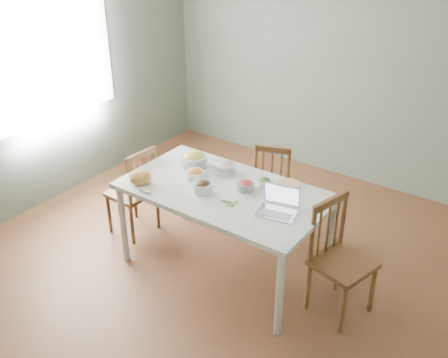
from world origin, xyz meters
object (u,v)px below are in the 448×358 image
Objects in this scene: chair_left at (132,190)px; bread_boule at (140,177)px; dining_table at (224,230)px; chair_far at (268,194)px; bowl_squash at (194,159)px; chair_right at (344,261)px; laptop at (277,203)px.

bread_boule reaches higher than chair_left.
dining_table is 0.74m from chair_far.
chair_left is at bearing -178.42° from dining_table.
chair_far is 0.94× the size of chair_left.
bowl_squash reaches higher than dining_table.
chair_left is at bearing -165.60° from chair_far.
chair_right is at bearing -50.91° from chair_far.
laptop reaches higher than chair_left.
chair_far is at bearing 126.82° from chair_left.
chair_right reaches higher than chair_far.
chair_far is (0.01, 0.73, 0.02)m from dining_table.
dining_table is at bearing 159.77° from laptop.
chair_far is 0.89× the size of chair_right.
bowl_squash is at bearing 72.05° from bread_boule.
bowl_squash is 1.08m from laptop.
chair_right is at bearing 5.92° from laptop.
laptop reaches higher than bowl_squash.
chair_right reaches higher than chair_left.
chair_left is at bearing 107.68° from chair_right.
laptop is (0.55, -0.82, 0.49)m from chair_far.
dining_table is at bearing 27.29° from bread_boule.
bowl_squash is at bearing 112.08° from chair_left.
chair_left is at bearing 146.11° from bread_boule.
bread_boule is 0.78× the size of bowl_squash.
chair_right is at bearing 4.65° from dining_table.
bread_boule is (-0.65, -0.34, 0.48)m from dining_table.
chair_far reaches higher than dining_table.
dining_table is at bearing -110.85° from chair_far.
dining_table is 0.77m from laptop.
chair_right is 3.30× the size of laptop.
laptop is (1.04, -0.28, 0.03)m from bowl_squash.
chair_far is at bearing 89.24° from dining_table.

